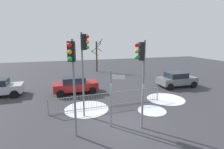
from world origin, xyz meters
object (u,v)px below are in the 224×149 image
Objects in this scene: car_grey_far at (177,79)px; bare_tree_left at (97,55)px; car_red_mid at (75,85)px; traffic_light_foreground_left at (84,57)px; traffic_light_mid_right at (141,66)px; traffic_light_rear_right at (72,68)px; direction_sign_post at (112,96)px.

bare_tree_left reaches higher than car_grey_far.
traffic_light_foreground_left is at bearing -90.15° from car_red_mid.
car_red_mid is at bearing 26.27° from traffic_light_mid_right.
car_red_mid is (-2.78, 7.32, -2.69)m from traffic_light_mid_right.
car_grey_far is 0.99× the size of car_red_mid.
traffic_light_mid_right is 3.41m from traffic_light_rear_right.
traffic_light_mid_right is 10.01m from car_grey_far.
traffic_light_mid_right is 1.01× the size of bare_tree_left.
traffic_light_rear_right reaches higher than traffic_light_mid_right.
traffic_light_foreground_left reaches higher than car_red_mid.
traffic_light_foreground_left is 1.10× the size of bare_tree_left.
car_red_mid is (-0.21, 5.04, -2.99)m from traffic_light_foreground_left.
bare_tree_left is (-5.94, 10.28, 1.63)m from car_grey_far.
traffic_light_rear_right reaches higher than car_red_mid.
direction_sign_post reaches higher than car_red_mid.
direction_sign_post is (-1.38, 0.59, -1.68)m from traffic_light_mid_right.
direction_sign_post is at bearing 78.62° from traffic_light_foreground_left.
traffic_light_foreground_left reaches higher than direction_sign_post.
traffic_light_foreground_left reaches higher than bare_tree_left.
traffic_light_foreground_left is 1.07× the size of traffic_light_rear_right.
bare_tree_left is at bearing 119.25° from car_grey_far.
direction_sign_post is at bearing -99.08° from bare_tree_left.
car_grey_far is (7.15, 6.47, -2.69)m from traffic_light_mid_right.
traffic_light_rear_right is 12.65m from car_grey_far.
traffic_light_foreground_left is at bearing -89.94° from traffic_light_rear_right.
traffic_light_mid_right is at bearing -138.64° from car_grey_far.
car_grey_far is 11.99m from bare_tree_left.
car_grey_far is at bearing -42.38° from traffic_light_mid_right.
traffic_light_rear_right is at bearing -97.50° from car_red_mid.
traffic_light_mid_right reaches higher than car_red_mid.
traffic_light_foreground_left is 1.62× the size of direction_sign_post.
traffic_light_foreground_left is 2.86m from direction_sign_post.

